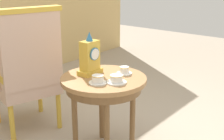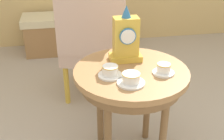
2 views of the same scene
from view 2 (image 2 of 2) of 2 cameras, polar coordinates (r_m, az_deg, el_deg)
side_table at (r=1.68m, az=3.73°, el=-2.40°), size 0.66×0.66×0.64m
teacup_left at (r=1.56m, az=-0.36°, el=-0.30°), size 0.13×0.13×0.06m
teacup_right at (r=1.49m, az=3.78°, el=-1.78°), size 0.15×0.15×0.06m
teacup_center at (r=1.61m, az=10.11°, el=0.22°), size 0.12×0.12×0.06m
mantel_clock at (r=1.70m, az=2.75°, el=6.10°), size 0.19×0.11×0.34m
armchair at (r=2.34m, az=-3.70°, el=7.10°), size 0.67×0.66×1.14m
window_bench at (r=3.49m, az=-8.05°, el=7.32°), size 1.10×0.40×0.44m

